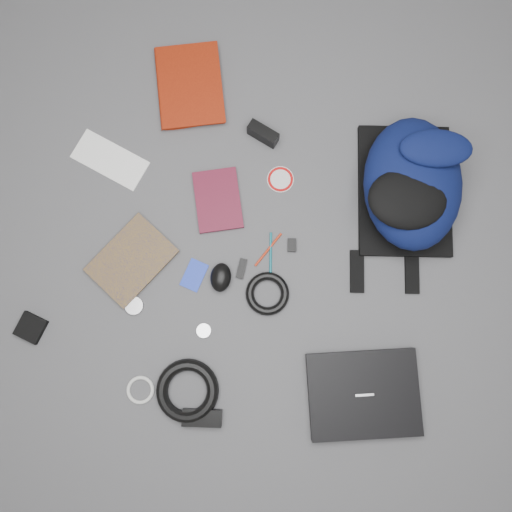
% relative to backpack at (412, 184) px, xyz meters
% --- Properties ---
extents(ground, '(4.00, 4.00, 0.00)m').
position_rel_backpack_xyz_m(ground, '(-0.39, -0.32, -0.09)').
color(ground, '#4F4F51').
rests_on(ground, ground).
extents(backpack, '(0.41, 0.51, 0.19)m').
position_rel_backpack_xyz_m(backpack, '(0.00, 0.00, 0.00)').
color(backpack, '#080E33').
rests_on(backpack, ground).
extents(laptop, '(0.39, 0.34, 0.03)m').
position_rel_backpack_xyz_m(laptop, '(0.02, -0.64, -0.08)').
color(laptop, black).
rests_on(laptop, ground).
extents(textbook_red, '(0.29, 0.33, 0.03)m').
position_rel_backpack_xyz_m(textbook_red, '(-0.84, 0.12, -0.08)').
color(textbook_red, maroon).
rests_on(textbook_red, ground).
extents(comic_book, '(0.27, 0.30, 0.02)m').
position_rel_backpack_xyz_m(comic_book, '(-0.84, -0.39, -0.08)').
color(comic_book, '#BA880D').
rests_on(comic_book, ground).
extents(envelope, '(0.25, 0.16, 0.00)m').
position_rel_backpack_xyz_m(envelope, '(-0.92, -0.14, -0.09)').
color(envelope, white).
rests_on(envelope, ground).
extents(dvd_case, '(0.20, 0.23, 0.02)m').
position_rel_backpack_xyz_m(dvd_case, '(-0.56, -0.18, -0.09)').
color(dvd_case, '#4A0E1D').
rests_on(dvd_case, ground).
extents(compact_camera, '(0.11, 0.06, 0.06)m').
position_rel_backpack_xyz_m(compact_camera, '(-0.47, 0.06, -0.07)').
color(compact_camera, black).
rests_on(compact_camera, ground).
extents(sticker_disc, '(0.11, 0.11, 0.00)m').
position_rel_backpack_xyz_m(sticker_disc, '(-0.38, -0.06, -0.09)').
color(sticker_disc, white).
rests_on(sticker_disc, ground).
extents(pen_teal, '(0.04, 0.13, 0.01)m').
position_rel_backpack_xyz_m(pen_teal, '(-0.35, -0.30, -0.09)').
color(pen_teal, '#0C6270').
rests_on(pen_teal, ground).
extents(pen_red, '(0.06, 0.12, 0.01)m').
position_rel_backpack_xyz_m(pen_red, '(-0.36, -0.29, -0.09)').
color(pen_red, '#B7280E').
rests_on(pen_red, ground).
extents(id_badge, '(0.07, 0.10, 0.00)m').
position_rel_backpack_xyz_m(id_badge, '(-0.56, -0.43, -0.09)').
color(id_badge, '#1A35C5').
rests_on(id_badge, ground).
extents(usb_black, '(0.02, 0.06, 0.01)m').
position_rel_backpack_xyz_m(usb_black, '(-0.43, -0.37, -0.09)').
color(usb_black, black).
rests_on(usb_black, ground).
extents(key_fob, '(0.04, 0.05, 0.01)m').
position_rel_backpack_xyz_m(key_fob, '(-0.30, -0.26, -0.09)').
color(key_fob, black).
rests_on(key_fob, ground).
extents(mouse, '(0.08, 0.10, 0.05)m').
position_rel_backpack_xyz_m(mouse, '(-0.48, -0.41, -0.07)').
color(mouse, black).
rests_on(mouse, ground).
extents(headphone_left, '(0.06, 0.06, 0.01)m').
position_rel_backpack_xyz_m(headphone_left, '(-0.71, -0.57, -0.09)').
color(headphone_left, '#A8A7AA').
rests_on(headphone_left, ground).
extents(headphone_right, '(0.05, 0.05, 0.01)m').
position_rel_backpack_xyz_m(headphone_right, '(-0.49, -0.58, -0.09)').
color(headphone_right, silver).
rests_on(headphone_right, ground).
extents(cable_coil, '(0.18, 0.18, 0.03)m').
position_rel_backpack_xyz_m(cable_coil, '(-0.33, -0.42, -0.08)').
color(cable_coil, black).
rests_on(cable_coil, ground).
extents(power_brick, '(0.13, 0.07, 0.03)m').
position_rel_backpack_xyz_m(power_brick, '(-0.42, -0.83, -0.08)').
color(power_brick, black).
rests_on(power_brick, ground).
extents(power_cord_coil, '(0.23, 0.23, 0.04)m').
position_rel_backpack_xyz_m(power_cord_coil, '(-0.48, -0.76, -0.08)').
color(power_cord_coil, black).
rests_on(power_cord_coil, ground).
extents(pouch, '(0.09, 0.09, 0.02)m').
position_rel_backpack_xyz_m(pouch, '(-0.99, -0.71, -0.08)').
color(pouch, black).
rests_on(pouch, ground).
extents(white_cable_coil, '(0.11, 0.11, 0.01)m').
position_rel_backpack_xyz_m(white_cable_coil, '(-0.62, -0.80, -0.09)').
color(white_cable_coil, silver).
rests_on(white_cable_coil, ground).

